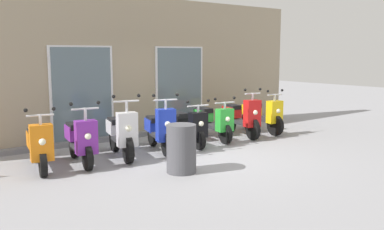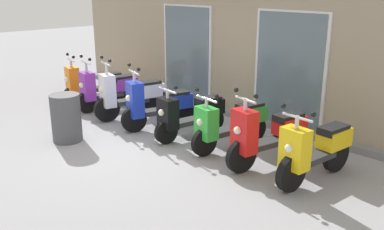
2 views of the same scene
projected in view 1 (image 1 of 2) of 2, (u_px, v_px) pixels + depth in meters
ground_plane at (201, 156)px, 8.80m from camera, size 40.00×40.00×0.00m
storefront_facade at (131, 70)px, 10.78m from camera, size 11.01×0.50×3.53m
scooter_orange at (39, 145)px, 7.76m from camera, size 0.66×1.56×1.21m
scooter_purple at (80, 139)px, 8.14m from camera, size 0.62×1.52×1.27m
scooter_white at (121, 134)px, 8.67m from camera, size 0.72×1.64×1.35m
scooter_blue at (160, 129)px, 9.20m from camera, size 0.75×1.52×1.31m
scooter_black at (187, 126)px, 9.80m from camera, size 0.61×1.53×1.12m
scooter_green at (213, 121)px, 10.42m from camera, size 0.64×1.61×1.11m
scooter_red at (242, 117)px, 10.84m from camera, size 0.63×1.61×1.28m
scooter_yellow at (262, 115)px, 11.37m from camera, size 0.56×1.60×1.20m
trash_bin at (181, 149)px, 7.58m from camera, size 0.53×0.53×0.87m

